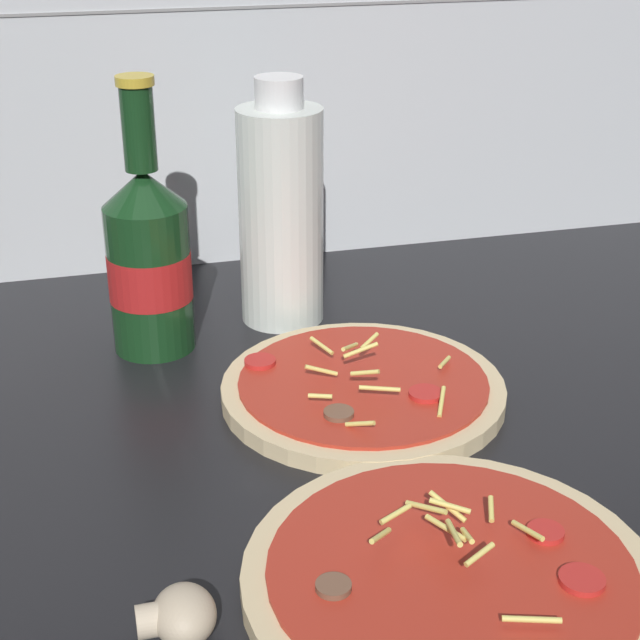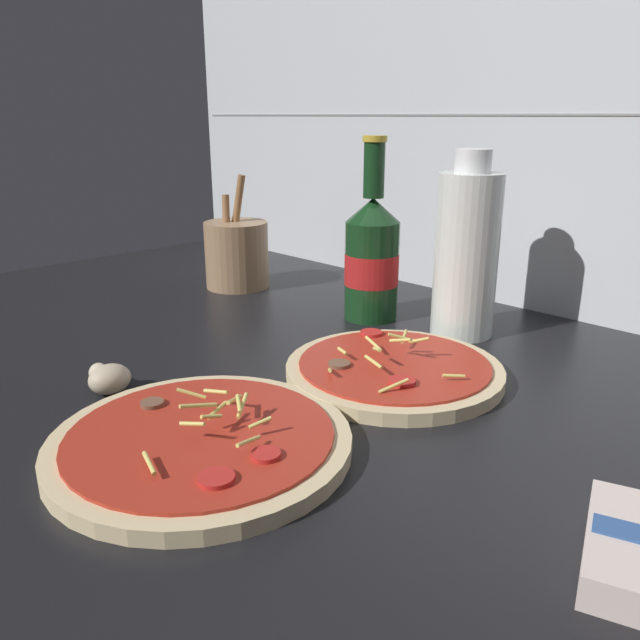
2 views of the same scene
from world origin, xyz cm
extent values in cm
cube|color=black|center=(0.00, 0.00, 1.25)|extent=(160.00, 90.00, 2.50)
cube|color=silver|center=(0.00, 45.50, 30.00)|extent=(160.00, 1.00, 60.00)
cube|color=gray|center=(0.00, 44.95, 30.00)|extent=(156.80, 0.16, 0.30)
cylinder|color=beige|center=(-1.12, -12.98, 3.19)|extent=(25.98, 25.98, 1.39)
cylinder|color=#B22D1E|center=(-1.12, -12.98, 4.04)|extent=(22.86, 22.86, 0.30)
cylinder|color=red|center=(5.88, -11.58, 4.39)|extent=(2.40, 2.40, 0.40)
cylinder|color=red|center=(5.89, -16.35, 4.39)|extent=(2.80, 2.80, 0.40)
cylinder|color=brown|center=(-8.68, -13.15, 4.39)|extent=(2.19, 2.19, 0.40)
cylinder|color=#EADB6B|center=(1.21, -19.16, 4.83)|extent=(3.31, 1.34, 0.38)
cylinder|color=#EADB6B|center=(0.40, -9.26, 5.83)|extent=(1.97, 2.53, 1.33)
cylinder|color=#EADB6B|center=(-0.91, -11.27, 5.78)|extent=(1.78, 3.06, 0.40)
cylinder|color=#EADB6B|center=(0.39, -14.40, 5.95)|extent=(2.31, 1.29, 0.73)
cylinder|color=#EADB6B|center=(4.33, -12.06, 5.15)|extent=(1.04, 2.87, 0.91)
cylinder|color=#EADB6B|center=(-3.61, -9.48, 6.06)|extent=(2.39, 1.28, 0.58)
cylinder|color=#EADB6B|center=(-1.39, -9.05, 5.86)|extent=(2.00, 2.92, 1.17)
cylinder|color=#EADB6B|center=(-0.16, -9.63, 6.13)|extent=(2.47, 1.78, 0.67)
cylinder|color=#EADB6B|center=(-5.13, -11.10, 5.88)|extent=(2.09, 2.23, 1.21)
cylinder|color=#EADB6B|center=(-1.12, -13.00, 6.73)|extent=(0.92, 3.38, 1.10)
cylinder|color=#EADB6B|center=(2.88, -9.64, 5.38)|extent=(1.06, 2.04, 0.84)
cylinder|color=#EADB6B|center=(-0.35, -12.51, 5.94)|extent=(0.56, 2.00, 0.86)
cylinder|color=beige|center=(0.58, 11.17, 3.22)|extent=(23.76, 23.76, 1.44)
cylinder|color=#B22D1E|center=(0.58, 11.17, 4.09)|extent=(20.91, 20.91, 0.30)
cylinder|color=brown|center=(-2.94, 6.14, 4.44)|extent=(2.40, 2.40, 0.40)
cylinder|color=red|center=(-7.15, 16.27, 4.44)|extent=(2.72, 2.72, 0.40)
cylinder|color=red|center=(4.68, 7.35, 4.44)|extent=(2.75, 2.75, 0.40)
cylinder|color=#EADB6B|center=(5.23, 5.24, 4.77)|extent=(1.75, 3.02, 1.27)
cylinder|color=#EADB6B|center=(-0.16, 13.23, 6.41)|extent=(2.28, 2.89, 1.37)
cylinder|color=#EADB6B|center=(-2.90, 11.71, 5.35)|extent=(2.79, 0.77, 1.19)
cylinder|color=#EADB6B|center=(7.95, 11.57, 4.75)|extent=(1.78, 1.97, 0.51)
cylinder|color=#EADB6B|center=(-0.44, 8.87, 6.21)|extent=(2.21, 1.69, 0.98)
cylinder|color=#EADB6B|center=(0.60, 12.11, 6.57)|extent=(3.03, 0.43, 1.22)
cylinder|color=#EADB6B|center=(-1.95, 3.67, 4.77)|extent=(2.05, 2.03, 1.19)
cylinder|color=#EADB6B|center=(-4.02, 7.77, 5.23)|extent=(1.92, 0.99, 0.37)
cylinder|color=#EADB6B|center=(1.87, 13.72, 6.48)|extent=(2.05, 1.56, 0.95)
cylinder|color=#EADB6B|center=(0.79, 7.42, 5.41)|extent=(3.24, 1.42, 0.45)
cylinder|color=#EADB6B|center=(-1.77, 15.84, 5.48)|extent=(1.62, 2.63, 0.84)
cylinder|color=#143819|center=(-15.24, 25.52, 9.32)|extent=(7.48, 7.48, 13.64)
cone|color=#143819|center=(-15.24, 25.52, 17.77)|extent=(7.48, 7.48, 3.26)
cylinder|color=#143819|center=(-15.24, 25.52, 23.02)|extent=(2.84, 2.84, 7.24)
cylinder|color=gold|center=(-15.24, 25.52, 27.04)|extent=(3.27, 3.27, 0.80)
cylinder|color=red|center=(-15.24, 25.52, 9.59)|extent=(7.55, 7.55, 4.36)
cylinder|color=silver|center=(-2.34, 28.83, 12.88)|extent=(8.05, 8.05, 20.76)
cylinder|color=white|center=(-2.34, 28.83, 24.67)|extent=(4.42, 4.42, 2.83)
cylinder|color=beige|center=(-19.29, -12.91, 4.04)|extent=(1.98, 1.98, 1.98)
ellipsoid|color=#C6B293|center=(-17.53, -12.91, 4.04)|extent=(3.74, 4.40, 3.08)
camera|label=1|loc=(-21.07, -57.39, 43.28)|focal=55.00mm
camera|label=2|loc=(39.79, -39.15, 29.91)|focal=35.00mm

